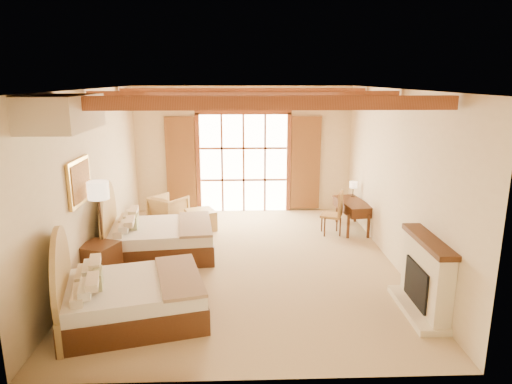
{
  "coord_description": "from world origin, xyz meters",
  "views": [
    {
      "loc": [
        -0.09,
        -8.08,
        3.39
      ],
      "look_at": [
        0.2,
        0.2,
        1.31
      ],
      "focal_mm": 32.0,
      "sensor_mm": 36.0,
      "label": 1
    }
  ],
  "objects_px": {
    "bed_near": "(123,295)",
    "nightstand": "(100,263)",
    "desk": "(352,214)",
    "armchair": "(169,210)",
    "bed_far": "(153,236)"
  },
  "relations": [
    {
      "from": "bed_near",
      "to": "nightstand",
      "type": "distance_m",
      "value": 1.51
    },
    {
      "from": "desk",
      "to": "armchair",
      "type": "bearing_deg",
      "value": 163.66
    },
    {
      "from": "bed_near",
      "to": "armchair",
      "type": "xyz_separation_m",
      "value": [
        -0.03,
        4.5,
        -0.05
      ]
    },
    {
      "from": "bed_far",
      "to": "desk",
      "type": "distance_m",
      "value": 4.5
    },
    {
      "from": "nightstand",
      "to": "armchair",
      "type": "height_order",
      "value": "armchair"
    },
    {
      "from": "armchair",
      "to": "desk",
      "type": "relative_size",
      "value": 0.57
    },
    {
      "from": "bed_near",
      "to": "nightstand",
      "type": "xyz_separation_m",
      "value": [
        -0.73,
        1.32,
        -0.05
      ]
    },
    {
      "from": "nightstand",
      "to": "armchair",
      "type": "relative_size",
      "value": 0.89
    },
    {
      "from": "bed_near",
      "to": "desk",
      "type": "bearing_deg",
      "value": 28.46
    },
    {
      "from": "bed_far",
      "to": "bed_near",
      "type": "bearing_deg",
      "value": -96.08
    },
    {
      "from": "nightstand",
      "to": "desk",
      "type": "height_order",
      "value": "desk"
    },
    {
      "from": "desk",
      "to": "bed_far",
      "type": "bearing_deg",
      "value": -169.66
    },
    {
      "from": "bed_near",
      "to": "armchair",
      "type": "relative_size",
      "value": 3.04
    },
    {
      "from": "bed_near",
      "to": "bed_far",
      "type": "height_order",
      "value": "bed_far"
    },
    {
      "from": "nightstand",
      "to": "armchair",
      "type": "xyz_separation_m",
      "value": [
        0.7,
        3.17,
        0.01
      ]
    }
  ]
}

